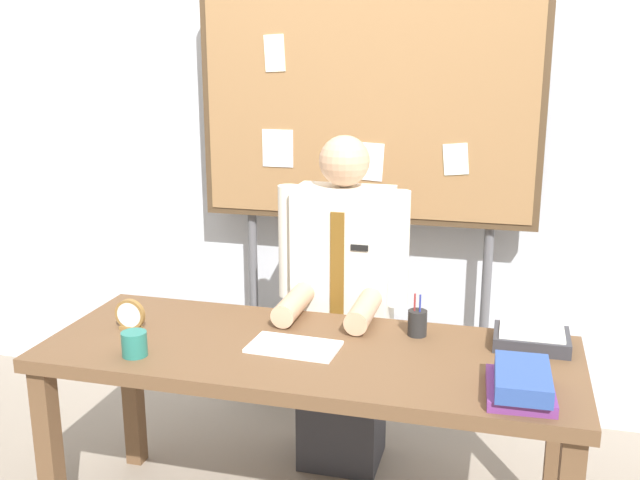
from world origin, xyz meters
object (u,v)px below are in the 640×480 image
(desk, at_px, (308,371))
(desk_clock, at_px, (131,315))
(coffee_mug, at_px, (134,344))
(open_notebook, at_px, (294,347))
(pen_holder, at_px, (417,323))
(person, at_px, (343,318))
(book_stack, at_px, (521,383))
(bulletin_board, at_px, (366,115))
(paper_tray, at_px, (531,339))

(desk, height_order, desk_clock, desk_clock)
(coffee_mug, bearing_deg, desk_clock, 121.78)
(open_notebook, distance_m, desk_clock, 0.65)
(open_notebook, distance_m, pen_holder, 0.47)
(desk, relative_size, desk_clock, 16.14)
(person, xyz_separation_m, coffee_mug, (-0.55, -0.75, 0.13))
(book_stack, distance_m, pen_holder, 0.55)
(desk, bearing_deg, bulletin_board, 90.02)
(desk, distance_m, pen_holder, 0.44)
(desk_clock, relative_size, coffee_mug, 1.33)
(open_notebook, distance_m, coffee_mug, 0.55)
(open_notebook, distance_m, paper_tray, 0.84)
(open_notebook, relative_size, coffee_mug, 3.58)
(person, bearing_deg, paper_tray, -22.77)
(bulletin_board, xyz_separation_m, desk_clock, (-0.69, -0.97, -0.68))
(desk, relative_size, bulletin_board, 0.92)
(desk, distance_m, bulletin_board, 1.27)
(desk_clock, bearing_deg, desk, -0.21)
(coffee_mug, bearing_deg, pen_holder, 25.50)
(pen_holder, relative_size, paper_tray, 0.62)
(desk_clock, relative_size, paper_tray, 0.45)
(desk_clock, distance_m, coffee_mug, 0.26)
(desk, distance_m, book_stack, 0.76)
(book_stack, bearing_deg, paper_tray, 85.07)
(open_notebook, bearing_deg, paper_tray, 16.35)
(person, xyz_separation_m, pen_holder, (0.35, -0.32, 0.13))
(book_stack, bearing_deg, person, 134.72)
(desk, distance_m, coffee_mug, 0.61)
(bulletin_board, xyz_separation_m, coffee_mug, (-0.55, -1.19, -0.69))
(book_stack, relative_size, open_notebook, 0.94)
(bulletin_board, height_order, pen_holder, bulletin_board)
(desk, bearing_deg, paper_tray, 15.89)
(coffee_mug, bearing_deg, bulletin_board, 65.09)
(open_notebook, xyz_separation_m, desk_clock, (-0.65, 0.02, 0.05))
(coffee_mug, bearing_deg, desk, 21.64)
(person, relative_size, paper_tray, 5.56)
(pen_holder, bearing_deg, book_stack, -48.09)
(desk_clock, bearing_deg, pen_holder, 11.42)
(bulletin_board, relative_size, pen_holder, 12.72)
(person, relative_size, book_stack, 4.90)
(person, xyz_separation_m, book_stack, (0.72, -0.73, 0.13))
(book_stack, height_order, open_notebook, book_stack)
(bulletin_board, relative_size, paper_tray, 7.83)
(person, xyz_separation_m, open_notebook, (-0.05, -0.55, 0.09))
(coffee_mug, xyz_separation_m, paper_tray, (1.31, 0.44, -0.01))
(desk, xyz_separation_m, open_notebook, (-0.05, -0.02, 0.10))
(desk, height_order, bulletin_board, bulletin_board)
(open_notebook, relative_size, desk_clock, 2.69)
(person, bearing_deg, desk_clock, -142.45)
(bulletin_board, height_order, desk_clock, bulletin_board)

